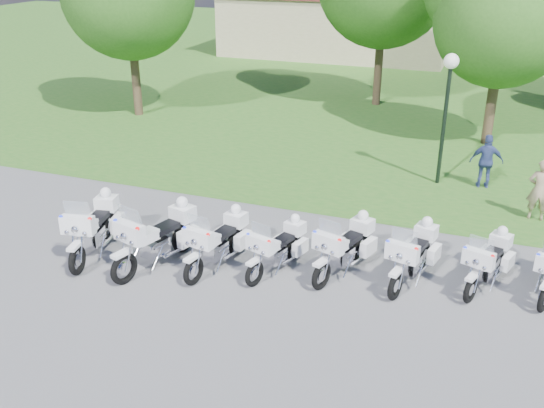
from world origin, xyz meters
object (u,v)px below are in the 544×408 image
(motorcycle_1, at_px, (159,236))
(motorcycle_6, at_px, (488,261))
(motorcycle_0, at_px, (95,226))
(bystander_a, at_px, (540,190))
(motorcycle_5, at_px, (414,254))
(bystander_c, at_px, (486,162))
(motorcycle_2, at_px, (219,240))
(motorcycle_3, at_px, (278,246))
(lamp_post, at_px, (448,87))
(motorcycle_4, at_px, (346,246))

(motorcycle_1, relative_size, motorcycle_6, 1.23)
(motorcycle_0, height_order, bystander_a, bystander_a)
(motorcycle_5, relative_size, bystander_c, 1.36)
(motorcycle_2, height_order, motorcycle_5, motorcycle_2)
(motorcycle_5, xyz_separation_m, motorcycle_6, (1.54, 0.34, -0.04))
(motorcycle_0, xyz_separation_m, bystander_c, (8.48, 7.63, 0.13))
(motorcycle_2, relative_size, bystander_c, 1.39)
(motorcycle_3, relative_size, lamp_post, 0.52)
(lamp_post, bearing_deg, motorcycle_5, -88.77)
(motorcycle_4, xyz_separation_m, motorcycle_6, (3.02, 0.51, -0.05))
(motorcycle_4, xyz_separation_m, lamp_post, (1.35, 6.32, 2.36))
(lamp_post, bearing_deg, bystander_c, 4.99)
(motorcycle_3, bearing_deg, motorcycle_2, 28.69)
(motorcycle_0, relative_size, motorcycle_5, 1.09)
(motorcycle_5, relative_size, bystander_a, 1.33)
(motorcycle_0, height_order, motorcycle_4, motorcycle_0)
(bystander_c, bearing_deg, motorcycle_2, 44.59)
(motorcycle_3, relative_size, motorcycle_6, 1.00)
(motorcycle_6, xyz_separation_m, lamp_post, (-1.68, 5.81, 2.41))
(motorcycle_5, bearing_deg, motorcycle_6, -154.80)
(motorcycle_4, height_order, bystander_a, bystander_a)
(motorcycle_2, relative_size, bystander_a, 1.36)
(motorcycle_0, height_order, motorcycle_5, motorcycle_0)
(motorcycle_2, distance_m, bystander_a, 8.66)
(motorcycle_4, bearing_deg, motorcycle_3, 35.12)
(motorcycle_0, relative_size, motorcycle_1, 0.98)
(motorcycle_1, height_order, motorcycle_6, motorcycle_1)
(motorcycle_1, bearing_deg, bystander_c, -116.10)
(motorcycle_2, xyz_separation_m, motorcycle_5, (4.25, 0.92, -0.01))
(motorcycle_5, distance_m, lamp_post, 6.59)
(motorcycle_3, distance_m, bystander_c, 8.03)
(motorcycle_2, bearing_deg, motorcycle_4, -154.58)
(motorcycle_1, relative_size, motorcycle_4, 1.13)
(motorcycle_2, bearing_deg, bystander_c, -116.97)
(motorcycle_1, distance_m, lamp_post, 9.51)
(motorcycle_4, xyz_separation_m, bystander_c, (2.69, 6.43, 0.18))
(motorcycle_1, distance_m, bystander_a, 9.96)
(lamp_post, bearing_deg, motorcycle_0, -133.53)
(motorcycle_3, bearing_deg, motorcycle_1, 31.12)
(motorcycle_0, height_order, lamp_post, lamp_post)
(bystander_a, bearing_deg, motorcycle_1, 32.74)
(bystander_c, bearing_deg, motorcycle_0, 33.78)
(motorcycle_3, xyz_separation_m, lamp_post, (2.78, 6.77, 2.41))
(motorcycle_0, bearing_deg, motorcycle_6, 179.29)
(bystander_a, bearing_deg, motorcycle_5, 56.87)
(motorcycle_2, bearing_deg, motorcycle_1, 27.58)
(bystander_c, bearing_deg, motorcycle_1, 40.10)
(motorcycle_5, distance_m, motorcycle_6, 1.58)
(motorcycle_1, distance_m, motorcycle_4, 4.24)
(motorcycle_2, distance_m, motorcycle_5, 4.34)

